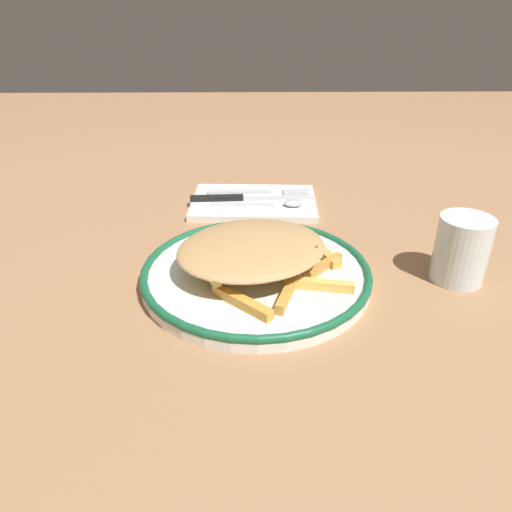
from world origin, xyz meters
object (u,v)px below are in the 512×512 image
at_px(knife, 241,198).
at_px(spoon, 273,204).
at_px(plate, 256,273).
at_px(fork, 259,192).
at_px(fries_heap, 253,251).
at_px(napkin, 252,202).
at_px(water_glass, 461,249).

height_order(knife, spoon, spoon).
xyz_separation_m(plate, spoon, (-0.22, 0.03, 0.00)).
bearing_deg(fork, spoon, 21.61).
relative_size(plate, fries_heap, 1.21).
relative_size(plate, napkin, 1.38).
bearing_deg(fries_heap, plate, 69.56).
height_order(napkin, fork, fork).
distance_m(plate, fries_heap, 0.03).
xyz_separation_m(fork, knife, (0.03, -0.03, 0.00)).
xyz_separation_m(fries_heap, fork, (-0.27, 0.01, -0.03)).
height_order(plate, fork, plate).
relative_size(plate, knife, 1.38).
bearing_deg(fries_heap, fork, 177.34).
xyz_separation_m(fries_heap, knife, (-0.24, -0.02, -0.03)).
bearing_deg(water_glass, napkin, -133.45).
distance_m(knife, spoon, 0.06).
height_order(plate, fries_heap, fries_heap).
height_order(fries_heap, spoon, fries_heap).
xyz_separation_m(fork, water_glass, (0.27, 0.25, 0.03)).
relative_size(fries_heap, knife, 1.14).
bearing_deg(water_glass, spoon, -133.98).
distance_m(napkin, spoon, 0.05).
distance_m(fries_heap, spoon, 0.22).
distance_m(fries_heap, napkin, 0.25).
distance_m(plate, knife, 0.25).
distance_m(plate, spoon, 0.22).
height_order(napkin, spoon, spoon).
distance_m(fries_heap, fork, 0.27).
xyz_separation_m(spoon, water_glass, (0.22, 0.22, 0.03)).
bearing_deg(spoon, fries_heap, -9.33).
relative_size(spoon, water_glass, 1.79).
bearing_deg(knife, napkin, 92.49).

